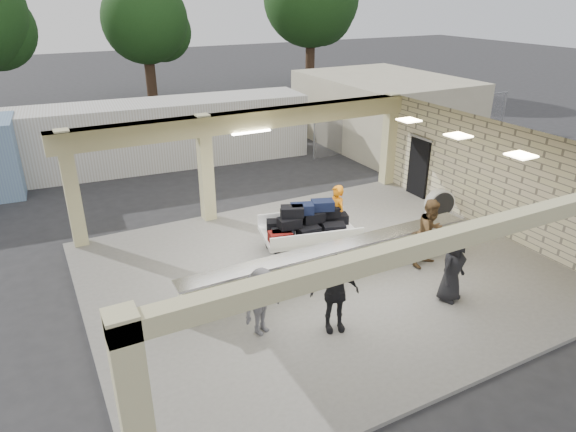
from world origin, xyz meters
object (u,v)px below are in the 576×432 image
passenger_b (335,293)px  car_white_b (382,107)px  luggage_cart (307,225)px  passenger_a (430,233)px  baggage_counter (333,263)px  baggage_handler (336,216)px  drum_fan (440,204)px  car_dark (255,113)px  passenger_d (453,267)px  passenger_c (262,302)px  car_white_a (327,117)px  container_white (162,133)px

passenger_b → car_white_b: size_ratio=0.44×
luggage_cart → passenger_a: size_ratio=1.53×
luggage_cart → passenger_b: (-1.27, -3.40, 0.07)m
baggage_counter → passenger_a: size_ratio=4.31×
baggage_handler → car_white_b: size_ratio=0.43×
passenger_b → drum_fan: bearing=45.9°
baggage_counter → car_dark: car_dark is taller
passenger_d → luggage_cart: bearing=98.6°
passenger_c → car_dark: (7.66, 17.29, -0.11)m
baggage_counter → car_white_b: (12.72, 14.71, 0.08)m
baggage_counter → car_white_a: 15.78m
baggage_handler → car_dark: size_ratio=0.39×
passenger_a → container_white: bearing=92.6°
passenger_a → passenger_d: 1.71m
passenger_d → car_dark: passenger_d is taller
car_white_b → car_dark: (-7.62, 1.39, 0.11)m
luggage_cart → passenger_b: passenger_b is taller
baggage_counter → drum_fan: 5.38m
baggage_counter → car_white_b: size_ratio=1.94×
baggage_counter → car_white_a: (8.15, 13.52, 0.17)m
passenger_c → passenger_b: bearing=-45.5°
passenger_c → car_white_a: size_ratio=0.30×
passenger_d → baggage_counter: bearing=116.3°
passenger_d → car_white_a: 16.73m
baggage_handler → car_dark: baggage_handler is taller
car_white_a → passenger_d: bearing=175.2°
passenger_d → car_dark: 18.43m
baggage_counter → drum_fan: bearing=17.8°
baggage_handler → passenger_d: size_ratio=1.06×
passenger_b → car_white_a: (9.26, 15.29, -0.26)m
baggage_counter → container_white: size_ratio=0.65×
baggage_handler → car_white_a: (6.98, 11.80, -0.26)m
drum_fan → baggage_handler: size_ratio=0.57×
passenger_a → passenger_d: size_ratio=1.10×
baggage_handler → car_dark: 14.92m
drum_fan → car_white_b: (7.60, 13.07, 0.01)m
passenger_b → passenger_c: size_ratio=1.17×
baggage_counter → luggage_cart: 1.68m
drum_fan → passenger_d: 4.83m
passenger_a → passenger_c: (-5.31, -0.68, -0.16)m
baggage_handler → car_white_b: bearing=139.6°
baggage_counter → passenger_c: bearing=-155.4°
baggage_counter → car_dark: bearing=72.4°
passenger_d → container_white: (-3.18, 14.03, 0.40)m
car_white_b → car_dark: bearing=76.6°
passenger_b → passenger_d: (3.14, -0.28, -0.06)m
passenger_a → car_dark: passenger_a is taller
container_white → passenger_b: bearing=-85.0°
baggage_handler → passenger_a: 2.72m
luggage_cart → car_white_b: (12.56, 13.09, -0.29)m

